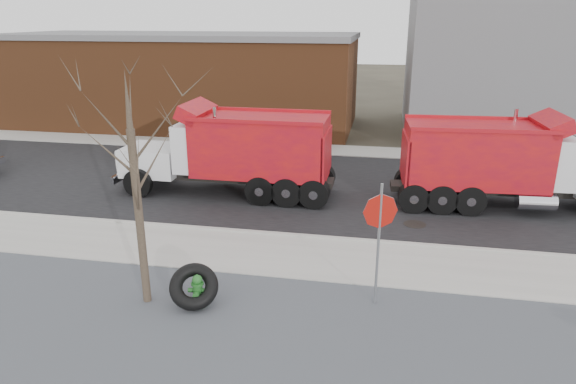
% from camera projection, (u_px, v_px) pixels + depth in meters
% --- Properties ---
extents(ground, '(120.00, 120.00, 0.00)m').
position_uv_depth(ground, '(304.00, 262.00, 13.56)').
color(ground, '#383328').
rests_on(ground, ground).
extents(gravel_verge, '(60.00, 5.00, 0.03)m').
position_uv_depth(gravel_verge, '(276.00, 340.00, 10.31)').
color(gravel_verge, slate).
rests_on(gravel_verge, ground).
extents(sidewalk, '(60.00, 2.50, 0.06)m').
position_uv_depth(sidewalk, '(305.00, 257.00, 13.78)').
color(sidewalk, '#9E9B93').
rests_on(sidewalk, ground).
extents(curb, '(60.00, 0.15, 0.11)m').
position_uv_depth(curb, '(312.00, 237.00, 14.98)').
color(curb, '#9E9B93').
rests_on(curb, ground).
extents(road, '(60.00, 9.40, 0.02)m').
position_uv_depth(road, '(330.00, 188.00, 19.41)').
color(road, black).
rests_on(road, ground).
extents(far_sidewalk, '(60.00, 2.00, 0.06)m').
position_uv_depth(far_sidewalk, '(343.00, 151.00, 24.70)').
color(far_sidewalk, '#9E9B93').
rests_on(far_sidewalk, ground).
extents(building_grey, '(12.00, 10.00, 8.00)m').
position_uv_depth(building_grey, '(524.00, 59.00, 27.40)').
color(building_grey, slate).
rests_on(building_grey, ground).
extents(building_brick, '(20.20, 8.20, 5.30)m').
position_uv_depth(building_brick, '(183.00, 79.00, 30.26)').
color(building_brick, brown).
rests_on(building_brick, ground).
extents(bare_tree, '(3.20, 3.20, 5.20)m').
position_uv_depth(bare_tree, '(134.00, 162.00, 10.64)').
color(bare_tree, '#382D23').
rests_on(bare_tree, ground).
extents(fire_hydrant, '(0.44, 0.43, 0.78)m').
position_uv_depth(fire_hydrant, '(198.00, 292.00, 11.41)').
color(fire_hydrant, '#2A6928').
rests_on(fire_hydrant, ground).
extents(truck_tire, '(1.33, 1.27, 0.96)m').
position_uv_depth(truck_tire, '(194.00, 286.00, 11.40)').
color(truck_tire, black).
rests_on(truck_tire, ground).
extents(stop_sign, '(0.73, 0.32, 2.86)m').
position_uv_depth(stop_sign, '(380.00, 224.00, 10.99)').
color(stop_sign, gray).
rests_on(stop_sign, ground).
extents(dump_truck_red_a, '(7.97, 2.61, 3.20)m').
position_uv_depth(dump_truck_red_a, '(504.00, 161.00, 16.99)').
color(dump_truck_red_a, black).
rests_on(dump_truck_red_a, ground).
extents(dump_truck_red_b, '(7.78, 2.29, 3.29)m').
position_uv_depth(dump_truck_red_b, '(235.00, 149.00, 18.24)').
color(dump_truck_red_b, black).
rests_on(dump_truck_red_b, ground).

